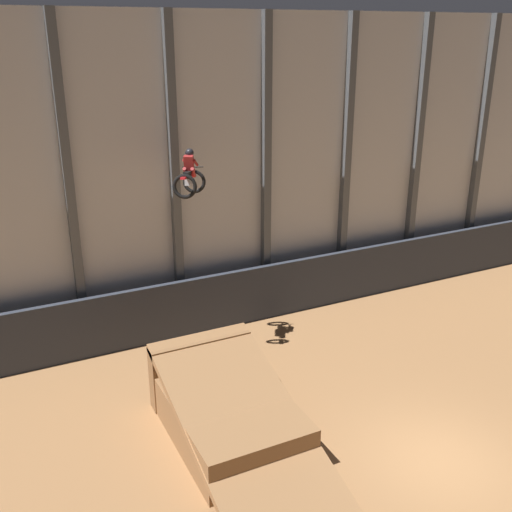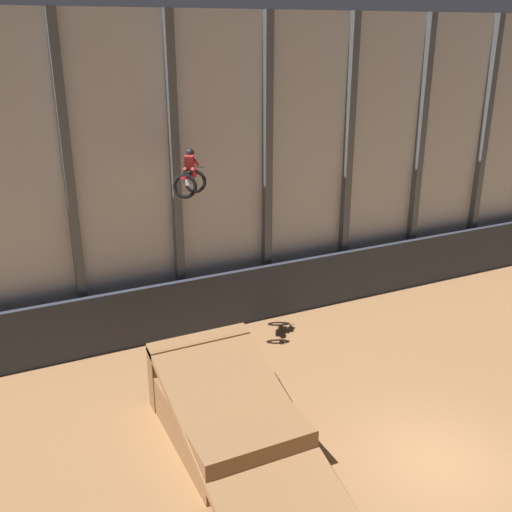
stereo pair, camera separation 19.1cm
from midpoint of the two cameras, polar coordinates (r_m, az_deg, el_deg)
ground_plane at (r=16.44m, az=16.75°, el=-18.23°), size 60.00×60.00×0.00m
arena_back_wall at (r=21.46m, az=0.51°, el=7.97°), size 32.00×0.40×10.74m
lower_barrier at (r=22.24m, az=1.28°, el=-3.33°), size 31.36×0.20×2.09m
dirt_ramp at (r=16.33m, az=-3.10°, el=-14.51°), size 2.97×6.39×2.09m
rider_bike_solo at (r=18.40m, az=-6.65°, el=7.52°), size 1.46×1.74×1.54m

